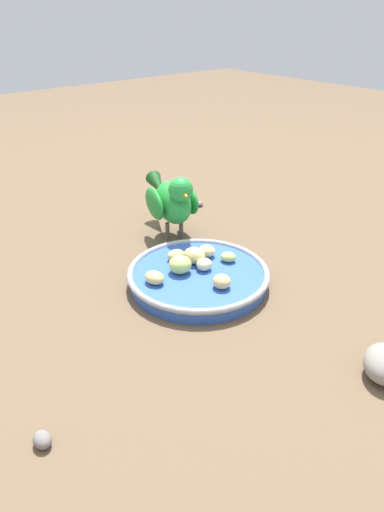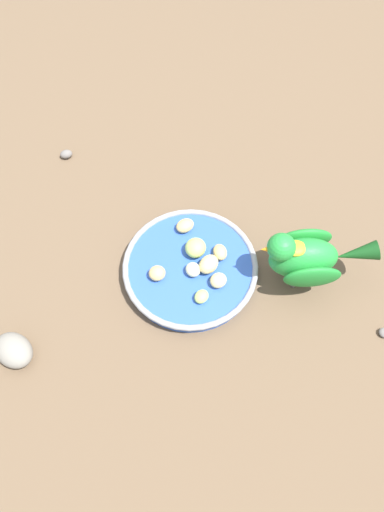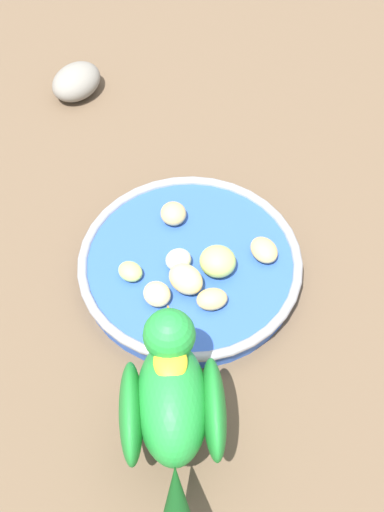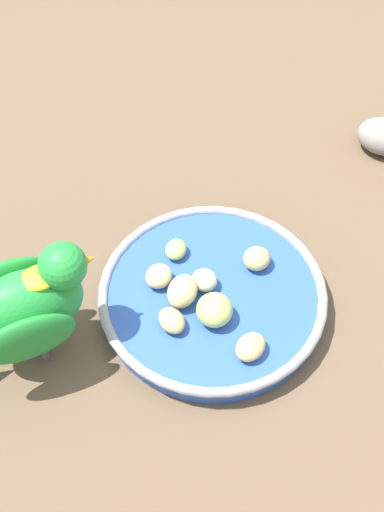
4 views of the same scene
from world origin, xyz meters
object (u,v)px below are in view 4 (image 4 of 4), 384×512
object	(u,v)px
apple_piece_0	(214,310)
apple_piece_1	(205,279)
apple_piece_5	(250,347)
apple_piece_3	(159,276)
apple_piece_7	(257,259)
apple_piece_2	(182,291)
apple_piece_6	(176,249)
apple_piece_4	(172,321)
parrot	(20,305)
feeding_bowl	(213,297)

from	to	relation	value
apple_piece_0	apple_piece_1	bearing A→B (deg)	60.69
apple_piece_1	apple_piece_5	bearing A→B (deg)	-103.20
apple_piece_5	apple_piece_3	bearing A→B (deg)	95.84
apple_piece_0	apple_piece_7	bearing A→B (deg)	14.36
apple_piece_2	apple_piece_7	world-z (taller)	apple_piece_2
apple_piece_3	apple_piece_7	world-z (taller)	apple_piece_7
apple_piece_5	apple_piece_6	bearing A→B (deg)	79.94
apple_piece_5	apple_piece_4	bearing A→B (deg)	116.89
apple_piece_1	apple_piece_6	distance (m)	0.05
apple_piece_0	apple_piece_1	xyz separation A→B (m)	(0.02, 0.04, -0.00)
apple_piece_3	apple_piece_2	bearing A→B (deg)	-82.59
apple_piece_1	parrot	size ratio (longest dim) A/B	0.14
apple_piece_2	apple_piece_4	distance (m)	0.03
apple_piece_7	apple_piece_5	bearing A→B (deg)	-137.52
parrot	apple_piece_7	bearing A→B (deg)	-2.29
apple_piece_2	apple_piece_4	size ratio (longest dim) A/B	1.21
apple_piece_1	apple_piece_5	distance (m)	0.09
apple_piece_3	apple_piece_5	xyz separation A→B (m)	(0.01, -0.12, -0.00)
feeding_bowl	apple_piece_3	xyz separation A→B (m)	(-0.03, 0.05, 0.02)
apple_piece_3	apple_piece_6	bearing A→B (deg)	23.34
apple_piece_5	apple_piece_7	size ratio (longest dim) A/B	1.16
apple_piece_1	apple_piece_4	xyz separation A→B (m)	(-0.06, -0.01, -0.00)
apple_piece_7	parrot	bearing A→B (deg)	160.03
apple_piece_0	apple_piece_5	bearing A→B (deg)	-90.49
apple_piece_1	apple_piece_0	bearing A→B (deg)	-119.31
feeding_bowl	apple_piece_6	size ratio (longest dim) A/B	8.89
feeding_bowl	apple_piece_6	world-z (taller)	apple_piece_6
apple_piece_6	apple_piece_5	bearing A→B (deg)	-100.06
apple_piece_2	apple_piece_5	world-z (taller)	apple_piece_2
apple_piece_0	apple_piece_1	size ratio (longest dim) A/B	1.40
apple_piece_5	parrot	distance (m)	0.22
apple_piece_0	apple_piece_6	world-z (taller)	apple_piece_0
apple_piece_2	apple_piece_3	distance (m)	0.03
apple_piece_3	apple_piece_6	distance (m)	0.04
apple_piece_2	feeding_bowl	bearing A→B (deg)	-27.41
apple_piece_7	apple_piece_6	bearing A→B (deg)	129.10
apple_piece_1	apple_piece_2	world-z (taller)	apple_piece_2
apple_piece_6	apple_piece_7	distance (m)	0.09
apple_piece_3	parrot	bearing A→B (deg)	166.65
apple_piece_2	apple_piece_3	world-z (taller)	apple_piece_2
apple_piece_0	apple_piece_4	world-z (taller)	apple_piece_0
apple_piece_1	apple_piece_5	size ratio (longest dim) A/B	0.81
apple_piece_0	apple_piece_4	distance (m)	0.04
apple_piece_6	apple_piece_4	bearing A→B (deg)	-133.26
apple_piece_5	apple_piece_6	distance (m)	0.14
apple_piece_0	apple_piece_3	xyz separation A→B (m)	(-0.01, 0.07, -0.00)
apple_piece_4	apple_piece_6	xyz separation A→B (m)	(0.06, 0.07, -0.00)
apple_piece_7	apple_piece_4	bearing A→B (deg)	179.48
apple_piece_4	apple_piece_6	bearing A→B (deg)	46.74
apple_piece_0	parrot	xyz separation A→B (m)	(-0.15, 0.10, 0.04)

